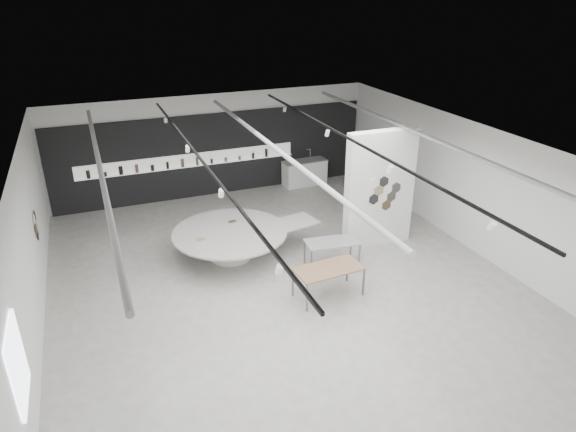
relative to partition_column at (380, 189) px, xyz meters
name	(u,v)px	position (x,y,z in m)	size (l,w,h in m)	color
room	(279,212)	(-3.59, -1.00, 0.27)	(12.02, 14.02, 3.82)	#B0AEA6
back_wall_display	(213,155)	(-3.58, 5.94, -0.26)	(11.80, 0.27, 3.10)	black
partition_column	(380,189)	(0.00, 0.00, 0.00)	(2.20, 0.38, 3.60)	white
display_island	(233,240)	(-4.37, 0.82, -1.24)	(4.71, 3.95, 0.86)	white
sample_table_wood	(329,270)	(-2.68, -2.10, -1.04)	(1.80, 1.00, 0.81)	#896347
sample_table_stone	(332,244)	(-1.90, -0.74, -1.09)	(1.59, 0.94, 0.77)	gray
kitchen_counter	(305,172)	(-0.01, 5.53, -1.29)	(1.82, 0.81, 1.40)	white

